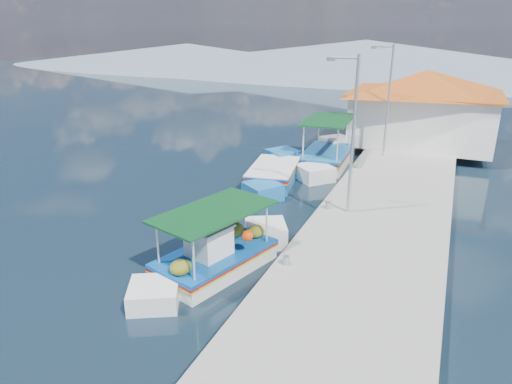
% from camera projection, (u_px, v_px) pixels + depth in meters
% --- Properties ---
extents(ground, '(160.00, 160.00, 0.00)m').
position_uv_depth(ground, '(221.00, 224.00, 18.48)').
color(ground, black).
rests_on(ground, ground).
extents(quay, '(5.00, 44.00, 0.50)m').
position_uv_depth(quay, '(394.00, 190.00, 21.40)').
color(quay, gray).
rests_on(quay, ground).
extents(bollards, '(0.20, 17.20, 0.30)m').
position_uv_depth(bollards, '(346.00, 181.00, 21.39)').
color(bollards, '#A5A8AD').
rests_on(bollards, quay).
extents(main_caique, '(3.35, 6.73, 2.31)m').
position_uv_depth(main_caique, '(216.00, 257.00, 14.94)').
color(main_caique, white).
rests_on(main_caique, ground).
extents(caique_green_canopy, '(2.55, 7.78, 2.91)m').
position_uv_depth(caique_green_canopy, '(327.00, 158.00, 25.91)').
color(caique_green_canopy, white).
rests_on(caique_green_canopy, ground).
extents(caique_blue_hull, '(2.90, 7.04, 1.27)m').
position_uv_depth(caique_blue_hull, '(274.00, 175.00, 23.27)').
color(caique_blue_hull, '#1B65A7').
rests_on(caique_blue_hull, ground).
extents(caique_far, '(3.17, 6.31, 2.31)m').
position_uv_depth(caique_far, '(363.00, 131.00, 32.25)').
color(caique_far, white).
rests_on(caique_far, ground).
extents(harbor_building, '(10.49, 10.49, 4.40)m').
position_uv_depth(harbor_building, '(424.00, 106.00, 28.19)').
color(harbor_building, white).
rests_on(harbor_building, quay).
extents(lamp_post_near, '(1.21, 0.14, 6.00)m').
position_uv_depth(lamp_post_near, '(351.00, 128.00, 17.22)').
color(lamp_post_near, '#A5A8AD').
rests_on(lamp_post_near, quay).
extents(lamp_post_far, '(1.21, 0.14, 6.00)m').
position_uv_depth(lamp_post_far, '(387.00, 95.00, 24.99)').
color(lamp_post_far, '#A5A8AD').
rests_on(lamp_post_far, quay).
extents(mountain_ridge, '(171.40, 96.00, 5.50)m').
position_uv_depth(mountain_ridge, '(450.00, 65.00, 63.72)').
color(mountain_ridge, slate).
rests_on(mountain_ridge, ground).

